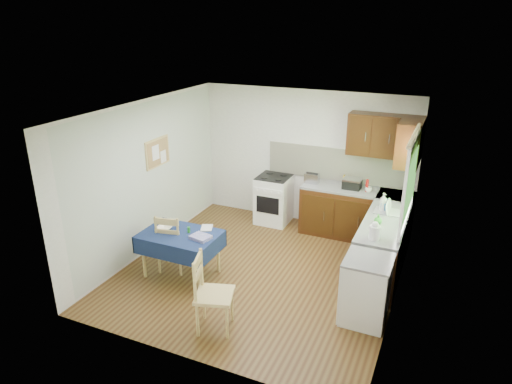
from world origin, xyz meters
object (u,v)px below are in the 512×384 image
at_px(chair_far, 171,241).
at_px(kettle, 375,231).
at_px(toaster, 312,178).
at_px(sandwich_press, 352,183).
at_px(dish_rack, 388,211).
at_px(chair_near, 210,291).
at_px(dining_table, 180,240).

bearing_deg(chair_far, kettle, 178.71).
distance_m(chair_far, toaster, 2.77).
bearing_deg(sandwich_press, toaster, 158.17).
xyz_separation_m(dish_rack, kettle, (-0.04, -0.97, 0.09)).
distance_m(chair_near, dish_rack, 3.04).
bearing_deg(chair_near, dining_table, 30.11).
bearing_deg(kettle, dining_table, -168.25).
distance_m(dining_table, chair_near, 1.40).
relative_size(chair_far, chair_near, 0.94).
bearing_deg(chair_far, sandwich_press, -144.87).
bearing_deg(kettle, dish_rack, 87.93).
xyz_separation_m(chair_far, chair_near, (1.23, -0.99, 0.03)).
height_order(toaster, dish_rack, toaster).
height_order(chair_far, chair_near, chair_near).
bearing_deg(dish_rack, chair_far, -170.85).
bearing_deg(kettle, chair_near, -138.13).
bearing_deg(kettle, chair_far, -169.98).
bearing_deg(dining_table, sandwich_press, 55.65).
relative_size(chair_far, kettle, 3.79).
height_order(dining_table, dish_rack, dish_rack).
xyz_separation_m(chair_far, dish_rack, (2.94, 1.48, 0.42)).
xyz_separation_m(sandwich_press, kettle, (0.70, -1.80, 0.02)).
bearing_deg(dining_table, chair_far, 171.35).
distance_m(chair_far, chair_near, 1.58).
height_order(dining_table, chair_near, chair_near).
distance_m(chair_near, toaster, 3.33).
distance_m(dining_table, kettle, 2.80).
xyz_separation_m(chair_far, toaster, (1.48, 2.30, 0.48)).
height_order(chair_far, sandwich_press, sandwich_press).
relative_size(chair_far, sandwich_press, 3.09).
distance_m(dish_rack, kettle, 0.98).
bearing_deg(kettle, toaster, 128.61).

